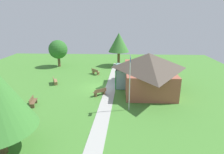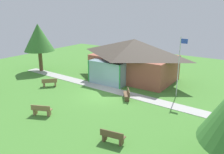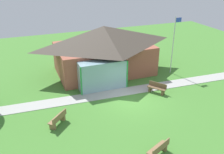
% 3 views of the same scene
% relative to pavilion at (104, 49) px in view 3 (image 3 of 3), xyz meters
% --- Properties ---
extents(ground_plane, '(44.00, 44.00, 0.00)m').
position_rel_pavilion_xyz_m(ground_plane, '(0.26, -5.91, -2.30)').
color(ground_plane, '#478433').
extents(pavilion, '(9.61, 7.15, 4.41)m').
position_rel_pavilion_xyz_m(pavilion, '(0.00, 0.00, 0.00)').
color(pavilion, '#A35642').
rests_on(pavilion, ground_plane).
extents(footpath, '(25.83, 2.50, 0.03)m').
position_rel_pavilion_xyz_m(footpath, '(0.26, -4.38, -2.29)').
color(footpath, '#ADADA8').
rests_on(footpath, ground_plane).
extents(flagpole, '(0.64, 0.08, 5.32)m').
position_rel_pavilion_xyz_m(flagpole, '(5.91, -2.33, 0.64)').
color(flagpole, silver).
rests_on(flagpole, ground_plane).
extents(bench_front_center, '(1.55, 1.01, 0.84)m').
position_rel_pavilion_xyz_m(bench_front_center, '(-1.02, -11.78, -1.90)').
color(bench_front_center, olive).
rests_on(bench_front_center, ground_plane).
extents(bench_mid_left, '(1.36, 1.39, 0.84)m').
position_rel_pavilion_xyz_m(bench_mid_left, '(-5.59, -6.99, -1.90)').
color(bench_mid_left, olive).
rests_on(bench_mid_left, ground_plane).
extents(bench_rear_near_path, '(1.24, 1.47, 0.84)m').
position_rel_pavilion_xyz_m(bench_rear_near_path, '(2.57, -5.45, -1.90)').
color(bench_rear_near_path, brown).
rests_on(bench_rear_near_path, ground_plane).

